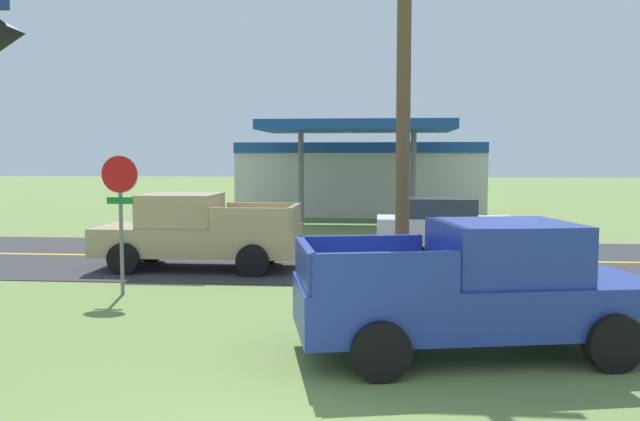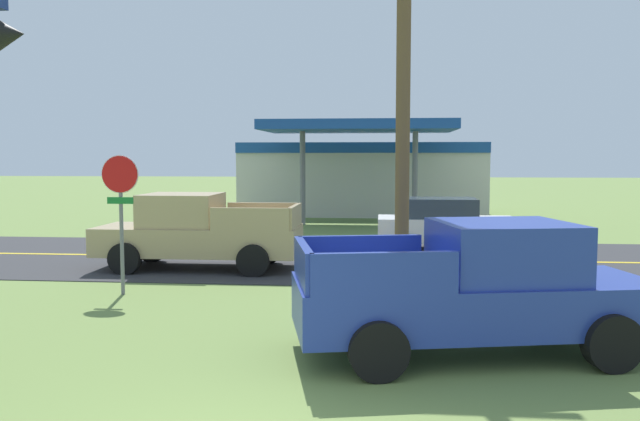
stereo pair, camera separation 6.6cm
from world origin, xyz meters
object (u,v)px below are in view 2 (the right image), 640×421
Objects in this scene: stop_sign at (121,199)px; car_white_mid_lane at (445,224)px; utility_pole at (403,69)px; pickup_blue_parked_on_lawn at (477,290)px; pickup_tan_on_road at (197,232)px; gas_station at (362,176)px.

stop_sign is 0.70× the size of car_white_mid_lane.
utility_pole reaches higher than pickup_blue_parked_on_lawn.
car_white_mid_lane is (6.72, 4.00, -0.13)m from pickup_tan_on_road.
utility_pole is 4.41m from pickup_blue_parked_on_lawn.
pickup_blue_parked_on_lawn is at bearing -47.84° from pickup_tan_on_road.
car_white_mid_lane is at bearing -77.31° from gas_station.
stop_sign is 0.54× the size of pickup_blue_parked_on_lawn.
stop_sign is 3.49m from pickup_tan_on_road.
pickup_blue_parked_on_lawn reaches higher than car_white_mid_lane.
pickup_tan_on_road is 1.24× the size of car_white_mid_lane.
pickup_tan_on_road is at bearing 139.46° from utility_pole.
utility_pole reaches higher than car_white_mid_lane.
pickup_tan_on_road is (-3.74, -17.22, -0.98)m from gas_station.
gas_station is 17.65m from pickup_tan_on_road.
gas_station is 2.86× the size of car_white_mid_lane.
utility_pole reaches higher than gas_station.
stop_sign is 0.25× the size of gas_station.
utility_pole is at bearing 113.18° from pickup_blue_parked_on_lawn.
gas_station reaches higher than pickup_tan_on_road.
stop_sign is at bearing -135.55° from car_white_mid_lane.
car_white_mid_lane is (7.40, 7.26, -1.20)m from stop_sign.
car_white_mid_lane is at bearing 87.24° from pickup_blue_parked_on_lawn.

